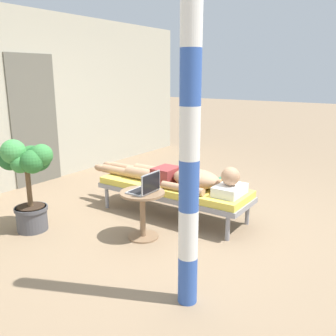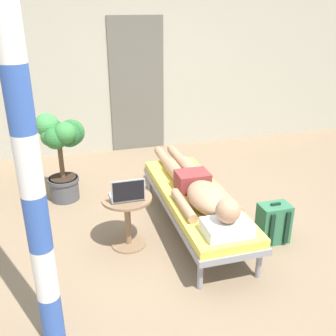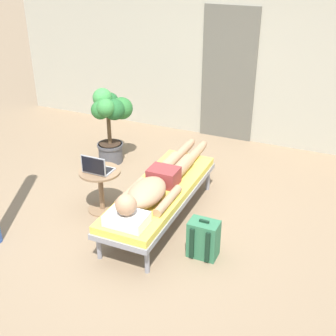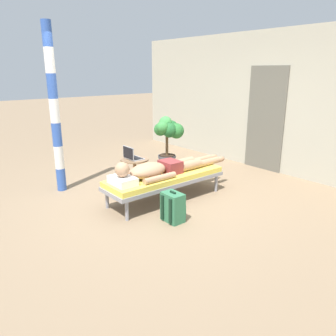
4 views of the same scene
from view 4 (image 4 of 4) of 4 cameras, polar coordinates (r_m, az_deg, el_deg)
name	(u,v)px [view 4 (image 4 of 4)]	position (r m, az deg, el deg)	size (l,w,h in m)	color
ground_plane	(153,199)	(5.20, -2.63, -5.43)	(40.00, 40.00, 0.00)	#8C7256
house_wall_back	(272,102)	(6.88, 17.66, 10.86)	(7.60, 0.20, 2.70)	#B2AD99
house_door_panel	(265,119)	(6.85, 16.60, 8.14)	(0.84, 0.03, 2.04)	#625F54
lounge_chair	(165,178)	(5.08, -0.50, -1.81)	(0.64, 1.96, 0.42)	gray
person_reclining	(161,169)	(4.98, -1.27, -0.14)	(0.53, 2.17, 0.32)	white
side_table	(135,168)	(5.59, -5.81, -0.06)	(0.48, 0.48, 0.52)	#8C6B4C
laptop	(132,156)	(5.50, -6.32, 2.10)	(0.31, 0.24, 0.23)	#A5A8AD
backpack	(173,207)	(4.41, 0.88, -6.86)	(0.30, 0.26, 0.42)	#33724C
potted_plant	(168,136)	(6.61, 0.00, 5.61)	(0.55, 0.61, 1.06)	#4C4C51
porch_post	(55,111)	(5.57, -19.14, 9.39)	(0.15, 0.15, 2.67)	#3359B2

